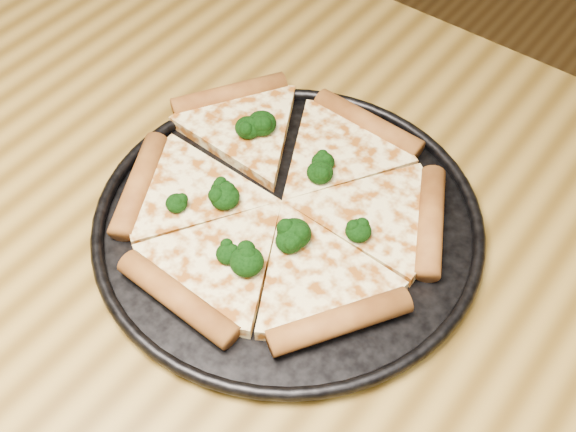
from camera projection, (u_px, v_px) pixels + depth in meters
The scene contains 4 objects.
dining_table at pixel (260, 376), 0.69m from camera, with size 1.20×0.90×0.75m.
pizza_pan at pixel (288, 222), 0.68m from camera, with size 0.35×0.35×0.02m.
pizza at pixel (280, 200), 0.68m from camera, with size 0.33×0.29×0.02m.
broccoli_florets at pixel (268, 196), 0.67m from camera, with size 0.18×0.17×0.02m.
Camera 1 is at (0.22, -0.25, 1.28)m, focal length 47.21 mm.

